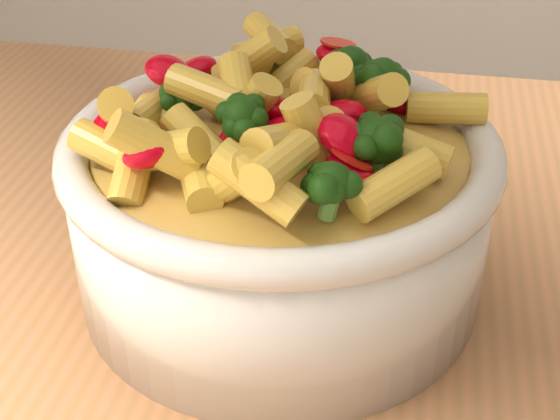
# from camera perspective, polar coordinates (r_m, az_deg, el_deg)

# --- Properties ---
(table) EXTENTS (1.20, 0.80, 0.90)m
(table) POSITION_cam_1_polar(r_m,az_deg,el_deg) (0.60, -7.77, -13.31)
(table) COLOR #B3744D
(table) RESTS_ON ground
(serving_bowl) EXTENTS (0.27, 0.27, 0.12)m
(serving_bowl) POSITION_cam_1_polar(r_m,az_deg,el_deg) (0.49, 0.00, 0.14)
(serving_bowl) COLOR silver
(serving_bowl) RESTS_ON table
(pasta_salad) EXTENTS (0.21, 0.21, 0.05)m
(pasta_salad) POSITION_cam_1_polar(r_m,az_deg,el_deg) (0.46, 0.00, 7.65)
(pasta_salad) COLOR #E5C148
(pasta_salad) RESTS_ON serving_bowl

